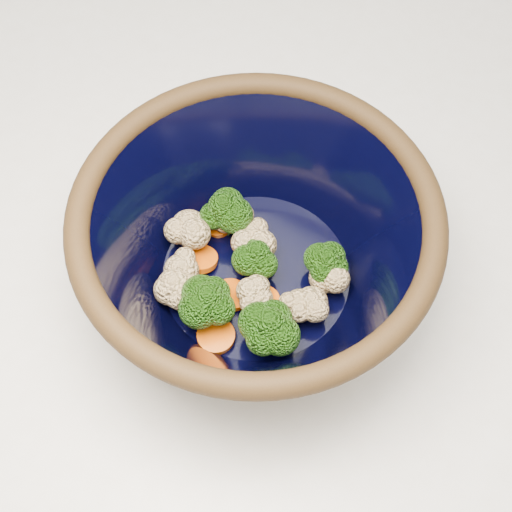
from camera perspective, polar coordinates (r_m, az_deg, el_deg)
counter at (r=1.07m, az=-2.05°, el=-15.90°), size 1.20×1.20×0.90m
mixing_bowl at (r=0.60m, az=0.00°, el=0.62°), size 0.30×0.30×0.13m
vegetable_pile at (r=0.61m, az=-1.21°, el=-1.14°), size 0.16×0.14×0.05m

